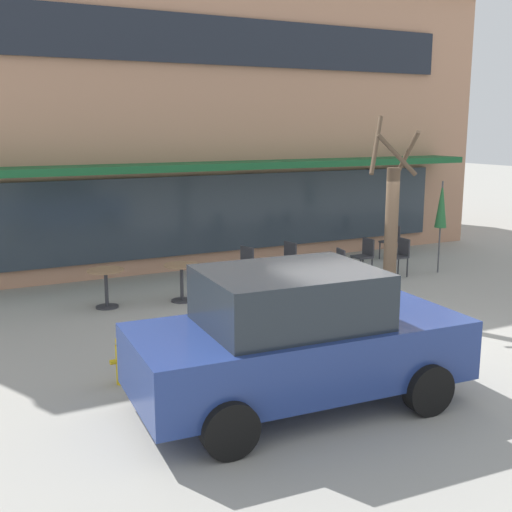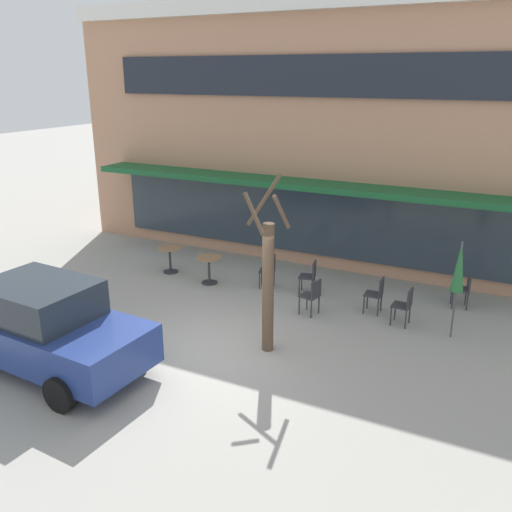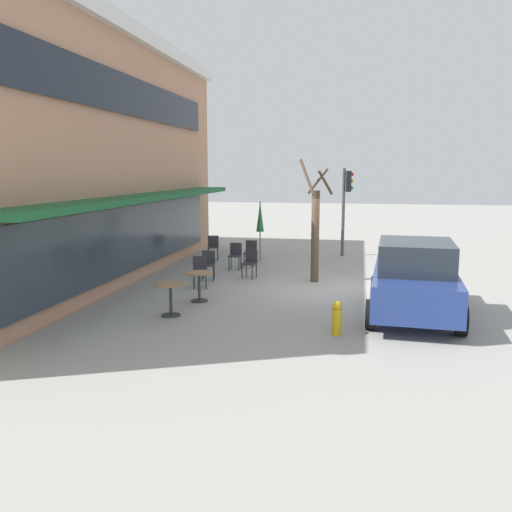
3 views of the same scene
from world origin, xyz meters
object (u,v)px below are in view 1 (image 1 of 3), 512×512
object	(u,v)px
cafe_table_streetside	(106,282)
fire_hydrant	(123,359)
cafe_table_near_wall	(182,276)
patio_umbrella_green_folded	(441,205)
cafe_chair_5	(391,239)
street_tree	(391,233)
parked_sedan	(297,338)
cafe_chair_0	(400,254)
cafe_chair_3	(287,258)
cafe_chair_2	(365,254)
cafe_chair_4	(336,266)
cafe_chair_1	(244,264)

from	to	relation	value
cafe_table_streetside	fire_hydrant	xyz separation A→B (m)	(-0.75, -3.83, -0.16)
fire_hydrant	cafe_table_near_wall	bearing A→B (deg)	58.31
patio_umbrella_green_folded	cafe_chair_5	world-z (taller)	patio_umbrella_green_folded
street_tree	cafe_table_near_wall	bearing A→B (deg)	138.66
parked_sedan	cafe_chair_5	bearing A→B (deg)	44.04
cafe_table_near_wall	parked_sedan	distance (m)	5.29
cafe_chair_0	parked_sedan	distance (m)	7.68
cafe_table_streetside	cafe_chair_3	bearing A→B (deg)	4.14
cafe_table_near_wall	street_tree	distance (m)	4.20
cafe_table_streetside	cafe_chair_2	xyz separation A→B (m)	(6.07, -0.11, 0.01)
cafe_table_streetside	parked_sedan	size ratio (longest dim) A/B	0.18
cafe_chair_2	cafe_chair_5	distance (m)	2.23
cafe_chair_4	parked_sedan	world-z (taller)	parked_sedan
patio_umbrella_green_folded	cafe_chair_3	world-z (taller)	patio_umbrella_green_folded
parked_sedan	cafe_chair_2	bearing A→B (deg)	46.73
cafe_chair_2	cafe_chair_4	size ratio (longest dim) A/B	1.00
patio_umbrella_green_folded	cafe_chair_1	xyz separation A→B (m)	(-4.80, 0.86, -1.10)
cafe_chair_3	patio_umbrella_green_folded	bearing A→B (deg)	-14.16
cafe_chair_4	cafe_chair_5	world-z (taller)	same
cafe_table_near_wall	patio_umbrella_green_folded	world-z (taller)	patio_umbrella_green_folded
cafe_chair_5	street_tree	bearing A→B (deg)	-129.51
cafe_chair_4	cafe_chair_3	bearing A→B (deg)	113.42
cafe_chair_0	patio_umbrella_green_folded	bearing A→B (deg)	-7.39
street_tree	patio_umbrella_green_folded	bearing A→B (deg)	34.35
cafe_chair_1	cafe_chair_3	xyz separation A→B (m)	(1.13, 0.07, 0.00)
cafe_table_near_wall	cafe_chair_3	xyz separation A→B (m)	(2.74, 0.54, 0.01)
cafe_chair_5	cafe_chair_0	bearing A→B (deg)	-123.10
cafe_table_streetside	cafe_chair_1	xyz separation A→B (m)	(3.08, 0.23, 0.01)
patio_umbrella_green_folded	cafe_chair_5	xyz separation A→B (m)	(0.01, 1.80, -1.10)
cafe_chair_2	cafe_chair_5	xyz separation A→B (m)	(1.83, 1.28, 0.00)
cafe_table_streetside	cafe_chair_5	size ratio (longest dim) A/B	0.85
cafe_table_streetside	patio_umbrella_green_folded	bearing A→B (deg)	-4.52
cafe_chair_1	street_tree	bearing A→B (deg)	-65.50
cafe_chair_2	parked_sedan	world-z (taller)	parked_sedan
patio_umbrella_green_folded	cafe_chair_1	world-z (taller)	patio_umbrella_green_folded
parked_sedan	street_tree	bearing A→B (deg)	36.15
fire_hydrant	patio_umbrella_green_folded	bearing A→B (deg)	20.35
parked_sedan	cafe_table_streetside	bearing A→B (deg)	100.35
cafe_table_streetside	parked_sedan	world-z (taller)	parked_sedan
cafe_table_near_wall	cafe_table_streetside	size ratio (longest dim) A/B	1.00
patio_umbrella_green_folded	cafe_chair_2	world-z (taller)	patio_umbrella_green_folded
cafe_chair_5	fire_hydrant	size ratio (longest dim) A/B	1.26
cafe_table_streetside	patio_umbrella_green_folded	world-z (taller)	patio_umbrella_green_folded
parked_sedan	cafe_chair_1	bearing A→B (deg)	70.06
cafe_chair_1	cafe_chair_4	world-z (taller)	same
cafe_table_near_wall	parked_sedan	size ratio (longest dim) A/B	0.18
cafe_chair_0	cafe_table_near_wall	bearing A→B (deg)	177.34
cafe_chair_1	street_tree	size ratio (longest dim) A/B	0.24
cafe_table_near_wall	fire_hydrant	distance (m)	4.22
cafe_chair_4	cafe_chair_5	size ratio (longest dim) A/B	1.00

